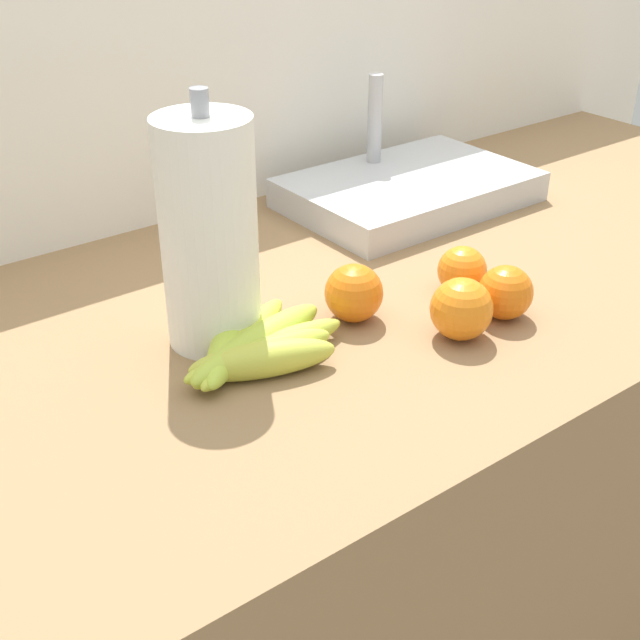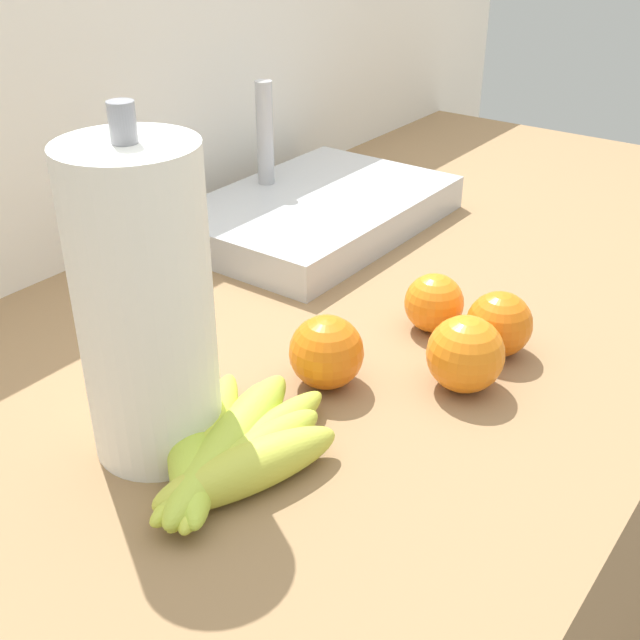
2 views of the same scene
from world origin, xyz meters
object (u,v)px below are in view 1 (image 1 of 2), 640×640
object	(u,v)px
orange_front	(462,270)
paper_towel_roll	(209,234)
banana_bunch	(254,348)
orange_back_right	(354,293)
sink_basin	(408,188)
orange_back_left	(506,292)
orange_right	(461,309)

from	to	relation	value
orange_front	paper_towel_roll	xyz separation A→B (m)	(-0.32, 0.09, 0.10)
paper_towel_roll	orange_front	bearing A→B (deg)	-16.63
banana_bunch	paper_towel_roll	distance (m)	0.14
orange_back_right	paper_towel_roll	size ratio (longest dim) A/B	0.24
orange_front	sink_basin	world-z (taller)	sink_basin
orange_back_right	sink_basin	distance (m)	0.40
orange_back_left	sink_basin	bearing A→B (deg)	65.43
banana_bunch	orange_front	world-z (taller)	orange_front
orange_front	orange_back_left	xyz separation A→B (m)	(-0.00, -0.08, 0.00)
orange_back_left	sink_basin	size ratio (longest dim) A/B	0.18
banana_bunch	orange_back_left	size ratio (longest dim) A/B	3.17
orange_front	orange_back_right	distance (m)	0.16
orange_right	orange_back_left	bearing A→B (deg)	1.13
orange_back_left	paper_towel_roll	size ratio (longest dim) A/B	0.23
orange_right	paper_towel_roll	bearing A→B (deg)	143.29
orange_right	paper_towel_roll	xyz separation A→B (m)	(-0.23, 0.17, 0.10)
orange_right	orange_back_left	distance (m)	0.08
orange_front	orange_right	size ratio (longest dim) A/B	0.86
orange_back_right	sink_basin	bearing A→B (deg)	37.99
banana_bunch	paper_towel_roll	xyz separation A→B (m)	(-0.01, 0.07, 0.12)
banana_bunch	orange_back_right	size ratio (longest dim) A/B	2.98
orange_front	orange_right	bearing A→B (deg)	-136.16
orange_back_left	paper_towel_roll	distance (m)	0.37
banana_bunch	orange_front	xyz separation A→B (m)	(0.31, -0.02, 0.01)
orange_back_left	banana_bunch	bearing A→B (deg)	161.96
orange_back_right	orange_back_left	size ratio (longest dim) A/B	1.07
banana_bunch	orange_front	bearing A→B (deg)	-3.97
banana_bunch	orange_back_right	world-z (taller)	orange_back_right
banana_bunch	orange_front	size ratio (longest dim) A/B	3.35
orange_back_right	orange_right	xyz separation A→B (m)	(0.07, -0.11, 0.00)
banana_bunch	orange_back_right	distance (m)	0.16
orange_back_right	banana_bunch	bearing A→B (deg)	-176.67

